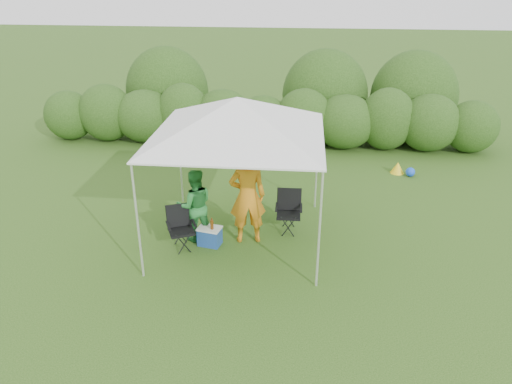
# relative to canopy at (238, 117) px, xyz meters

# --- Properties ---
(ground) EXTENTS (70.00, 70.00, 0.00)m
(ground) POSITION_rel_canopy_xyz_m (0.00, -0.50, -2.46)
(ground) COLOR #385D1D
(hedge) EXTENTS (13.33, 1.53, 1.80)m
(hedge) POSITION_rel_canopy_xyz_m (0.00, 5.50, -1.64)
(hedge) COLOR #2E5219
(hedge) RESTS_ON ground
(canopy) EXTENTS (3.10, 3.10, 2.83)m
(canopy) POSITION_rel_canopy_xyz_m (0.00, 0.00, 0.00)
(canopy) COLOR silver
(canopy) RESTS_ON ground
(chair_right) EXTENTS (0.54, 0.49, 0.86)m
(chair_right) POSITION_rel_canopy_xyz_m (0.95, 0.41, -1.98)
(chair_right) COLOR black
(chair_right) RESTS_ON ground
(chair_left) EXTENTS (0.63, 0.62, 0.84)m
(chair_left) POSITION_rel_canopy_xyz_m (-1.06, -0.46, -1.99)
(chair_left) COLOR black
(chair_left) RESTS_ON ground
(man) EXTENTS (0.77, 0.59, 1.91)m
(man) POSITION_rel_canopy_xyz_m (0.18, -0.10, -1.51)
(man) COLOR orange
(man) RESTS_ON ground
(woman) EXTENTS (0.85, 0.75, 1.46)m
(woman) POSITION_rel_canopy_xyz_m (-0.84, -0.14, -1.73)
(woman) COLOR #287B34
(woman) RESTS_ON ground
(cooler) EXTENTS (0.49, 0.40, 0.37)m
(cooler) POSITION_rel_canopy_xyz_m (-0.54, -0.34, -2.28)
(cooler) COLOR #1E458E
(cooler) RESTS_ON ground
(bottle) EXTENTS (0.06, 0.06, 0.24)m
(bottle) POSITION_rel_canopy_xyz_m (-0.48, -0.38, -1.98)
(bottle) COLOR #592D0C
(bottle) RESTS_ON cooler
(lawn_toy) EXTENTS (0.58, 0.49, 0.29)m
(lawn_toy) POSITION_rel_canopy_xyz_m (3.72, 3.63, -2.32)
(lawn_toy) COLOR yellow
(lawn_toy) RESTS_ON ground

